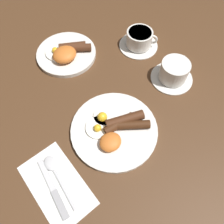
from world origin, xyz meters
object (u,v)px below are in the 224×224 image
object	(u,v)px
breakfast_plate_near	(115,129)
breakfast_plate_far	(67,53)
teacup_near	(174,72)
knife	(54,191)
spoon	(53,169)
teacup_far	(139,40)

from	to	relation	value
breakfast_plate_near	breakfast_plate_far	distance (m)	0.34
breakfast_plate_near	teacup_near	xyz separation A→B (m)	(0.27, 0.04, 0.02)
knife	teacup_near	bearing A→B (deg)	-75.19
breakfast_plate_near	spoon	xyz separation A→B (m)	(-0.20, 0.01, -0.00)
breakfast_plate_near	breakfast_plate_far	bearing A→B (deg)	83.22
breakfast_plate_far	teacup_far	size ratio (longest dim) A/B	1.49
spoon	breakfast_plate_far	bearing A→B (deg)	-32.70
teacup_near	spoon	world-z (taller)	teacup_near
teacup_near	spoon	xyz separation A→B (m)	(-0.47, -0.04, -0.02)
teacup_near	teacup_far	distance (m)	0.19
teacup_far	knife	world-z (taller)	teacup_far
teacup_far	spoon	distance (m)	0.53
breakfast_plate_near	spoon	distance (m)	0.20
breakfast_plate_far	knife	bearing A→B (deg)	-124.76
breakfast_plate_far	knife	size ratio (longest dim) A/B	1.24
teacup_far	breakfast_plate_near	bearing A→B (deg)	-141.05
teacup_far	knife	bearing A→B (deg)	-151.81
knife	teacup_far	bearing A→B (deg)	-56.95
breakfast_plate_far	spoon	size ratio (longest dim) A/B	1.31
teacup_near	knife	distance (m)	0.51
breakfast_plate_far	spoon	distance (m)	0.41
teacup_near	teacup_far	world-z (taller)	teacup_near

